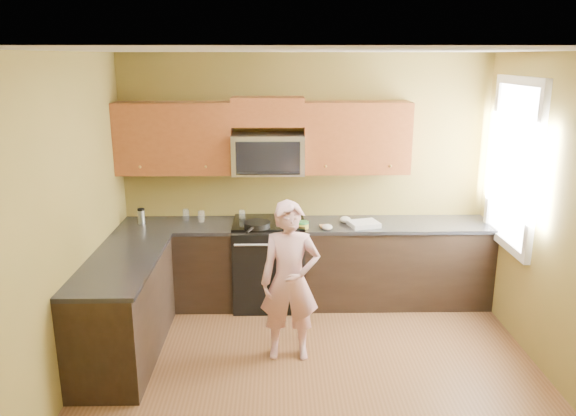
{
  "coord_description": "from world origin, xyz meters",
  "views": [
    {
      "loc": [
        -0.3,
        -4.04,
        2.66
      ],
      "look_at": [
        -0.2,
        1.3,
        1.2
      ],
      "focal_mm": 34.71,
      "sensor_mm": 36.0,
      "label": 1
    }
  ],
  "objects_px": {
    "stove": "(269,263)",
    "woman": "(290,281)",
    "microwave": "(268,173)",
    "frying_pan": "(257,227)",
    "butter_tub": "(303,228)",
    "travel_mug": "(142,223)"
  },
  "relations": [
    {
      "from": "microwave",
      "to": "travel_mug",
      "type": "xyz_separation_m",
      "value": [
        -1.37,
        -0.08,
        -0.53
      ]
    },
    {
      "from": "travel_mug",
      "to": "woman",
      "type": "bearing_deg",
      "value": -36.76
    },
    {
      "from": "microwave",
      "to": "frying_pan",
      "type": "height_order",
      "value": "microwave"
    },
    {
      "from": "travel_mug",
      "to": "stove",
      "type": "bearing_deg",
      "value": -2.08
    },
    {
      "from": "stove",
      "to": "microwave",
      "type": "xyz_separation_m",
      "value": [
        0.0,
        0.12,
        0.97
      ]
    },
    {
      "from": "frying_pan",
      "to": "butter_tub",
      "type": "distance_m",
      "value": 0.48
    },
    {
      "from": "stove",
      "to": "butter_tub",
      "type": "relative_size",
      "value": 7.59
    },
    {
      "from": "woman",
      "to": "frying_pan",
      "type": "distance_m",
      "value": 0.99
    },
    {
      "from": "microwave",
      "to": "frying_pan",
      "type": "distance_m",
      "value": 0.62
    },
    {
      "from": "butter_tub",
      "to": "frying_pan",
      "type": "bearing_deg",
      "value": -172.6
    },
    {
      "from": "woman",
      "to": "frying_pan",
      "type": "bearing_deg",
      "value": 110.05
    },
    {
      "from": "woman",
      "to": "butter_tub",
      "type": "distance_m",
      "value": 1.0
    },
    {
      "from": "microwave",
      "to": "butter_tub",
      "type": "height_order",
      "value": "microwave"
    },
    {
      "from": "frying_pan",
      "to": "butter_tub",
      "type": "relative_size",
      "value": 3.79
    },
    {
      "from": "butter_tub",
      "to": "travel_mug",
      "type": "xyz_separation_m",
      "value": [
        -1.73,
        0.2,
        -0.0
      ]
    },
    {
      "from": "stove",
      "to": "microwave",
      "type": "height_order",
      "value": "microwave"
    },
    {
      "from": "stove",
      "to": "woman",
      "type": "relative_size",
      "value": 0.65
    },
    {
      "from": "frying_pan",
      "to": "butter_tub",
      "type": "xyz_separation_m",
      "value": [
        0.48,
        0.06,
        -0.03
      ]
    },
    {
      "from": "travel_mug",
      "to": "butter_tub",
      "type": "bearing_deg",
      "value": -6.69
    },
    {
      "from": "microwave",
      "to": "woman",
      "type": "distance_m",
      "value": 1.46
    },
    {
      "from": "stove",
      "to": "woman",
      "type": "bearing_deg",
      "value": -79.74
    },
    {
      "from": "woman",
      "to": "butter_tub",
      "type": "xyz_separation_m",
      "value": [
        0.16,
        0.97,
        0.19
      ]
    }
  ]
}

